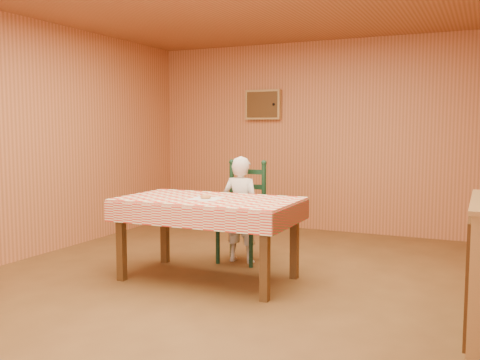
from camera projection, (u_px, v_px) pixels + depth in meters
name	position (u px, v px, depth m)	size (l,w,h in m)	color
ground	(231.00, 288.00, 4.75)	(6.00, 6.00, 0.00)	brown
cabin_walls	(254.00, 85.00, 5.05)	(5.10, 6.05, 2.65)	#C27546
dining_table	(208.00, 207.00, 4.96)	(1.66, 0.96, 0.77)	#523316
ladder_chair	(243.00, 214.00, 5.69)	(0.44, 0.40, 1.08)	black
seated_child	(241.00, 209.00, 5.64)	(0.41, 0.27, 1.12)	silver
napkin	(206.00, 199.00, 4.91)	(0.26, 0.26, 0.00)	white
donut	(206.00, 197.00, 4.91)	(0.10, 0.10, 0.03)	#D38B4B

